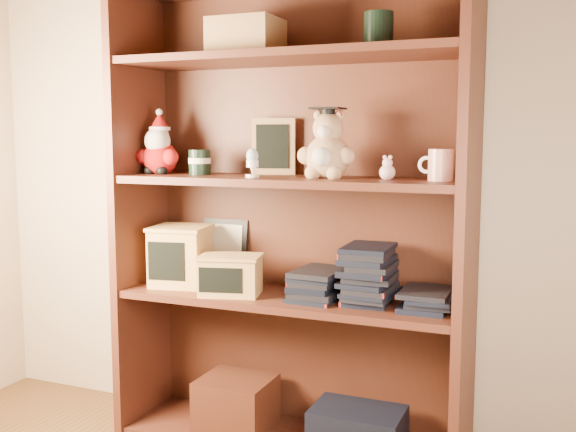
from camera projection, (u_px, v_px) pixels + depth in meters
name	position (u px, v px, depth m)	size (l,w,h in m)	color
bookcase	(293.00, 226.00, 2.29)	(1.20, 0.35, 1.60)	#4E2316
shelf_lower	(288.00, 299.00, 2.27)	(1.14, 0.33, 0.02)	#4E2316
shelf_upper	(288.00, 181.00, 2.23)	(1.14, 0.33, 0.02)	#4E2316
santa_plush	(159.00, 149.00, 2.40)	(0.17, 0.12, 0.24)	#A50F0F
teachers_tin	(200.00, 162.00, 2.35)	(0.08, 0.08, 0.09)	black
chalkboard_plaque	(274.00, 147.00, 2.36)	(0.15, 0.10, 0.20)	#9E7547
egg_cup	(252.00, 162.00, 2.19)	(0.05, 0.05, 0.10)	white
grad_teddy_bear	(327.00, 151.00, 2.15)	(0.19, 0.16, 0.23)	tan
pink_figurine	(387.00, 170.00, 2.09)	(0.05, 0.05, 0.08)	beige
teacher_mug	(440.00, 165.00, 2.03)	(0.11, 0.08, 0.10)	silver
certificate_frame	(225.00, 250.00, 2.51)	(0.18, 0.05, 0.23)	black
treats_box	(181.00, 255.00, 2.42)	(0.23, 0.23, 0.21)	tan
pencils_box	(230.00, 275.00, 2.27)	(0.24, 0.19, 0.14)	tan
book_stack_left	(317.00, 284.00, 2.23)	(0.14, 0.20, 0.10)	black
book_stack_mid	(370.00, 277.00, 2.15)	(0.14, 0.20, 0.18)	black
book_stack_right	(427.00, 299.00, 2.09)	(0.14, 0.20, 0.06)	black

